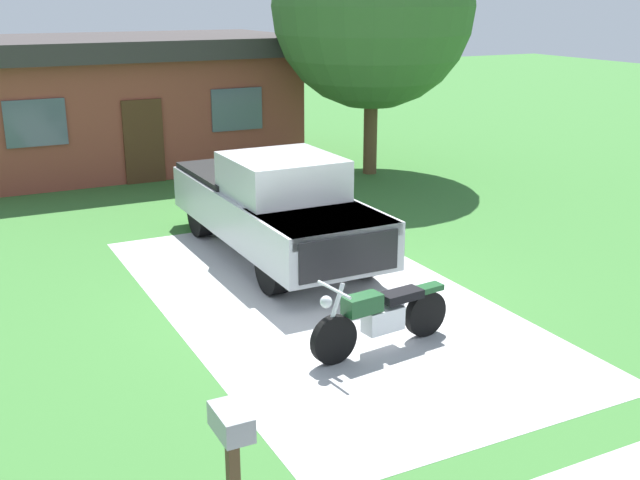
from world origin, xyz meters
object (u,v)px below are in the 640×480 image
object	(u,v)px
pickup_truck	(272,203)
neighbor_house	(118,100)
shade_tree	(373,6)
mailbox	(232,440)
motorcycle	(381,316)

from	to	relation	value
pickup_truck	neighbor_house	distance (m)	9.25
pickup_truck	shade_tree	bearing A→B (deg)	45.01
pickup_truck	mailbox	distance (m)	7.88
motorcycle	shade_tree	distance (m)	11.51
pickup_truck	mailbox	xyz separation A→B (m)	(-3.47, -7.07, 0.03)
pickup_truck	neighbor_house	size ratio (longest dim) A/B	0.59
shade_tree	neighbor_house	world-z (taller)	shade_tree
mailbox	neighbor_house	distance (m)	16.54
shade_tree	motorcycle	bearing A→B (deg)	-119.77
mailbox	shade_tree	xyz separation A→B (m)	(8.50, 12.10, 3.32)
pickup_truck	motorcycle	bearing A→B (deg)	-94.68
motorcycle	shade_tree	size ratio (longest dim) A/B	0.32
motorcycle	neighbor_house	distance (m)	13.65
neighbor_house	motorcycle	bearing A→B (deg)	-88.97
pickup_truck	neighbor_house	xyz separation A→B (m)	(-0.60, 9.19, 0.84)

